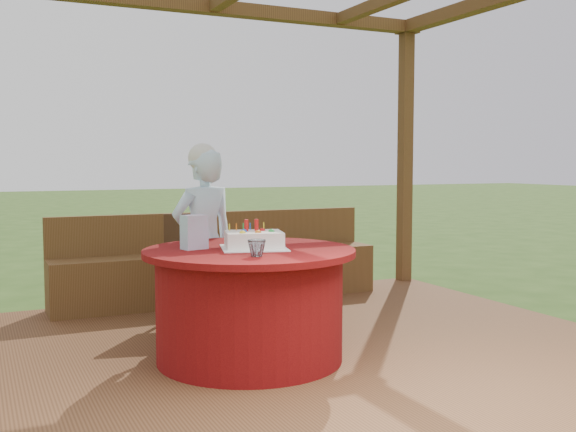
# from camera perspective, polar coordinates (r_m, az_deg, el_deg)

# --- Properties ---
(ground) EXTENTS (60.00, 60.00, 0.00)m
(ground) POSITION_cam_1_polar(r_m,az_deg,el_deg) (4.73, 1.31, -12.38)
(ground) COLOR #30531B
(ground) RESTS_ON ground
(deck) EXTENTS (4.50, 4.00, 0.12)m
(deck) POSITION_cam_1_polar(r_m,az_deg,el_deg) (4.72, 1.31, -11.68)
(deck) COLOR brown
(deck) RESTS_ON ground
(pergola) EXTENTS (4.50, 4.00, 2.72)m
(pergola) POSITION_cam_1_polar(r_m,az_deg,el_deg) (4.64, 1.37, 17.35)
(pergola) COLOR brown
(pergola) RESTS_ON deck
(bench) EXTENTS (3.00, 0.42, 0.80)m
(bench) POSITION_cam_1_polar(r_m,az_deg,el_deg) (6.20, -5.78, -4.69)
(bench) COLOR brown
(bench) RESTS_ON deck
(table) EXTENTS (1.34, 1.34, 0.71)m
(table) POSITION_cam_1_polar(r_m,az_deg,el_deg) (4.33, -3.27, -7.40)
(table) COLOR maroon
(table) RESTS_ON deck
(chair) EXTENTS (0.48, 0.48, 0.85)m
(chair) POSITION_cam_1_polar(r_m,az_deg,el_deg) (5.38, -8.27, -4.00)
(chair) COLOR #3E2513
(chair) RESTS_ON deck
(elderly_woman) EXTENTS (0.55, 0.41, 1.40)m
(elderly_woman) POSITION_cam_1_polar(r_m,az_deg,el_deg) (4.95, -7.17, -1.94)
(elderly_woman) COLOR #A9DAFA
(elderly_woman) RESTS_ON deck
(birthday_cake) EXTENTS (0.50, 0.50, 0.18)m
(birthday_cake) POSITION_cam_1_polar(r_m,az_deg,el_deg) (4.28, -2.90, -2.02)
(birthday_cake) COLOR white
(birthday_cake) RESTS_ON table
(gift_bag) EXTENTS (0.17, 0.13, 0.22)m
(gift_bag) POSITION_cam_1_polar(r_m,az_deg,el_deg) (4.28, -7.95, -1.35)
(gift_bag) COLOR #DC8EBE
(gift_bag) RESTS_ON table
(drinking_glass) EXTENTS (0.14, 0.14, 0.10)m
(drinking_glass) POSITION_cam_1_polar(r_m,az_deg,el_deg) (3.92, -2.66, -2.73)
(drinking_glass) COLOR white
(drinking_glass) RESTS_ON table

